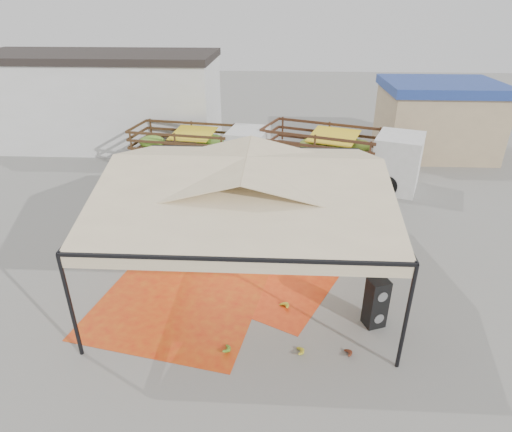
# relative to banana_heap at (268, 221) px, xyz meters

# --- Properties ---
(ground) EXTENTS (90.00, 90.00, 0.00)m
(ground) POSITION_rel_banana_heap_xyz_m (-0.60, -2.41, -0.62)
(ground) COLOR slate
(ground) RESTS_ON ground
(canopy_tent) EXTENTS (8.10, 8.10, 4.00)m
(canopy_tent) POSITION_rel_banana_heap_xyz_m (-0.60, -2.41, 2.68)
(canopy_tent) COLOR black
(canopy_tent) RESTS_ON ground
(building_white) EXTENTS (14.30, 6.30, 5.40)m
(building_white) POSITION_rel_banana_heap_xyz_m (-10.60, 11.59, 2.09)
(building_white) COLOR silver
(building_white) RESTS_ON ground
(building_tan) EXTENTS (6.30, 5.30, 4.10)m
(building_tan) POSITION_rel_banana_heap_xyz_m (9.40, 10.59, 1.45)
(building_tan) COLOR tan
(building_tan) RESTS_ON ground
(tarp_left) EXTENTS (5.46, 5.29, 0.01)m
(tarp_left) POSITION_rel_banana_heap_xyz_m (-2.59, -4.27, -0.62)
(tarp_left) COLOR #C65C12
(tarp_left) RESTS_ON ground
(tarp_right) EXTENTS (5.59, 5.68, 0.01)m
(tarp_right) POSITION_rel_banana_heap_xyz_m (0.11, -2.67, -0.62)
(tarp_right) COLOR #E14B15
(tarp_right) RESTS_ON ground
(banana_heap) EXTENTS (6.67, 5.86, 1.25)m
(banana_heap) POSITION_rel_banana_heap_xyz_m (0.00, 0.00, 0.00)
(banana_heap) COLOR #527518
(banana_heap) RESTS_ON ground
(hand_yellow_a) EXTENTS (0.49, 0.41, 0.21)m
(hand_yellow_a) POSITION_rel_banana_heap_xyz_m (0.93, -6.11, -0.52)
(hand_yellow_a) COLOR gold
(hand_yellow_a) RESTS_ON ground
(hand_yellow_b) EXTENTS (0.60, 0.59, 0.21)m
(hand_yellow_b) POSITION_rel_banana_heap_xyz_m (0.57, -4.34, -0.52)
(hand_yellow_b) COLOR gold
(hand_yellow_b) RESTS_ON ground
(hand_red_a) EXTENTS (0.47, 0.41, 0.19)m
(hand_red_a) POSITION_rel_banana_heap_xyz_m (2.17, -6.11, -0.53)
(hand_red_a) COLOR #5F2A15
(hand_red_a) RESTS_ON ground
(hand_red_b) EXTENTS (0.59, 0.55, 0.21)m
(hand_red_b) POSITION_rel_banana_heap_xyz_m (3.10, -4.63, -0.52)
(hand_red_b) COLOR #612816
(hand_red_b) RESTS_ON ground
(hand_green) EXTENTS (0.51, 0.44, 0.21)m
(hand_green) POSITION_rel_banana_heap_xyz_m (-0.97, -6.11, -0.52)
(hand_green) COLOR #3B7318
(hand_green) RESTS_ON ground
(hanging_bunches) EXTENTS (4.74, 0.24, 0.20)m
(hanging_bunches) POSITION_rel_banana_heap_xyz_m (0.30, -2.55, 2.00)
(hanging_bunches) COLOR #5C821B
(hanging_bunches) RESTS_ON ground
(speaker_stack) EXTENTS (0.66, 0.62, 1.47)m
(speaker_stack) POSITION_rel_banana_heap_xyz_m (3.10, -4.87, 0.11)
(speaker_stack) COLOR black
(speaker_stack) RESTS_ON ground
(banana_leaves) EXTENTS (0.96, 1.36, 3.70)m
(banana_leaves) POSITION_rel_banana_heap_xyz_m (-3.15, -0.90, -0.62)
(banana_leaves) COLOR #1E6A1C
(banana_leaves) RESTS_ON ground
(vendor) EXTENTS (0.75, 0.58, 1.84)m
(vendor) POSITION_rel_banana_heap_xyz_m (-1.53, 1.47, 0.30)
(vendor) COLOR gray
(vendor) RESTS_ON ground
(truck_left) EXTENTS (7.23, 3.45, 2.38)m
(truck_left) POSITION_rel_banana_heap_xyz_m (-3.41, 6.75, 0.85)
(truck_left) COLOR #51331B
(truck_left) RESTS_ON ground
(truck_right) EXTENTS (7.93, 5.05, 2.58)m
(truck_right) POSITION_rel_banana_heap_xyz_m (3.68, 5.94, 0.97)
(truck_right) COLOR #502F1A
(truck_right) RESTS_ON ground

